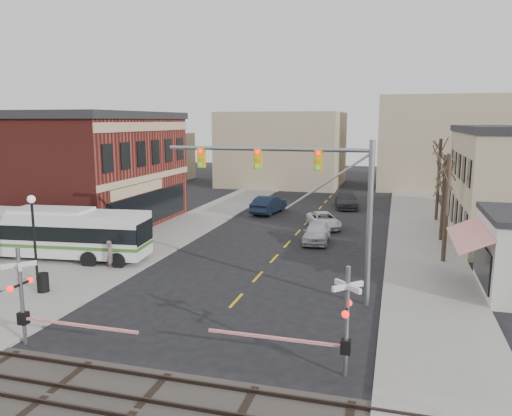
{
  "coord_description": "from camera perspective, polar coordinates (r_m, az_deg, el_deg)",
  "views": [
    {
      "loc": [
        7.42,
        -20.53,
        8.87
      ],
      "look_at": [
        -0.92,
        8.89,
        3.5
      ],
      "focal_mm": 35.0,
      "sensor_mm": 36.0,
      "label": 1
    }
  ],
  "objects": [
    {
      "name": "ground",
      "position": [
        23.57,
        -3.83,
        -12.17
      ],
      "size": [
        160.0,
        160.0,
        0.0
      ],
      "primitive_type": "plane",
      "color": "black",
      "rests_on": "ground"
    },
    {
      "name": "sidewalk_west",
      "position": [
        44.8,
        -6.7,
        -1.45
      ],
      "size": [
        5.0,
        60.0,
        0.12
      ],
      "primitive_type": "cube",
      "color": "gray",
      "rests_on": "ground"
    },
    {
      "name": "sidewalk_east",
      "position": [
        41.53,
        18.34,
        -2.8
      ],
      "size": [
        5.0,
        60.0,
        0.12
      ],
      "primitive_type": "cube",
      "color": "gray",
      "rests_on": "ground"
    },
    {
      "name": "ballast_strip",
      "position": [
        17.04,
        -13.59,
        -21.6
      ],
      "size": [
        160.0,
        5.0,
        0.06
      ],
      "primitive_type": "cube",
      "color": "#332D28",
      "rests_on": "ground"
    },
    {
      "name": "rail_tracks",
      "position": [
        16.99,
        -13.6,
        -21.34
      ],
      "size": [
        160.0,
        3.91,
        0.14
      ],
      "color": "#2D231E",
      "rests_on": "ground"
    },
    {
      "name": "tree_east_a",
      "position": [
        33.12,
        20.93,
        -0.05
      ],
      "size": [
        0.28,
        0.28,
        6.75
      ],
      "color": "#382B21",
      "rests_on": "sidewalk_east"
    },
    {
      "name": "tree_east_b",
      "position": [
        39.09,
        20.61,
        1.08
      ],
      "size": [
        0.28,
        0.28,
        6.3
      ],
      "color": "#382B21",
      "rests_on": "sidewalk_east"
    },
    {
      "name": "tree_east_c",
      "position": [
        46.96,
        20.12,
        3.05
      ],
      "size": [
        0.28,
        0.28,
        7.2
      ],
      "color": "#382B21",
      "rests_on": "sidewalk_east"
    },
    {
      "name": "transit_bus",
      "position": [
        34.53,
        -22.18,
        -2.61
      ],
      "size": [
        12.59,
        4.08,
        3.18
      ],
      "color": "silver",
      "rests_on": "ground"
    },
    {
      "name": "traffic_signal_mast",
      "position": [
        24.32,
        6.32,
        2.54
      ],
      "size": [
        10.35,
        0.3,
        8.0
      ],
      "color": "gray",
      "rests_on": "ground"
    },
    {
      "name": "rr_crossing_west",
      "position": [
        21.83,
        -24.36,
        -9.39
      ],
      "size": [
        5.6,
        1.36,
        4.0
      ],
      "color": "gray",
      "rests_on": "ground"
    },
    {
      "name": "rr_crossing_east",
      "position": [
        18.0,
        8.93,
        -12.72
      ],
      "size": [
        5.6,
        1.36,
        4.0
      ],
      "color": "gray",
      "rests_on": "ground"
    },
    {
      "name": "street_lamp",
      "position": [
        29.65,
        -24.13,
        -1.35
      ],
      "size": [
        0.44,
        0.44,
        4.79
      ],
      "color": "black",
      "rests_on": "sidewalk_west"
    },
    {
      "name": "trash_bin",
      "position": [
        28.31,
        -23.17,
        -7.83
      ],
      "size": [
        0.6,
        0.6,
        0.99
      ],
      "primitive_type": "cylinder",
      "color": "black",
      "rests_on": "sidewalk_west"
    },
    {
      "name": "car_a",
      "position": [
        37.05,
        6.94,
        -2.75
      ],
      "size": [
        2.07,
        4.6,
        1.53
      ],
      "primitive_type": "imported",
      "rotation": [
        0.0,
        0.0,
        0.06
      ],
      "color": "#ADACB1",
      "rests_on": "ground"
    },
    {
      "name": "car_b",
      "position": [
        48.29,
        1.47,
        0.4
      ],
      "size": [
        2.6,
        5.4,
        1.71
      ],
      "primitive_type": "imported",
      "rotation": [
        0.0,
        0.0,
        2.98
      ],
      "color": "#19263F",
      "rests_on": "ground"
    },
    {
      "name": "car_c",
      "position": [
        42.15,
        7.73,
        -1.39
      ],
      "size": [
        3.75,
        5.1,
        1.29
      ],
      "primitive_type": "imported",
      "rotation": [
        0.0,
        0.0,
        0.39
      ],
      "color": "silver",
      "rests_on": "ground"
    },
    {
      "name": "car_d",
      "position": [
        52.2,
        10.3,
        0.88
      ],
      "size": [
        3.01,
        5.67,
        1.57
      ],
      "primitive_type": "imported",
      "rotation": [
        0.0,
        0.0,
        0.16
      ],
      "color": "#37373C",
      "rests_on": "ground"
    },
    {
      "name": "pedestrian_near",
      "position": [
        31.15,
        -16.31,
        -5.13
      ],
      "size": [
        0.56,
        0.71,
        1.72
      ],
      "primitive_type": "imported",
      "rotation": [
        0.0,
        0.0,
        1.84
      ],
      "color": "#62524E",
      "rests_on": "sidewalk_west"
    },
    {
      "name": "pedestrian_far",
      "position": [
        33.29,
        -15.53,
        -4.0
      ],
      "size": [
        1.03,
        1.12,
        1.86
      ],
      "primitive_type": "imported",
      "rotation": [
        0.0,
        0.0,
        1.12
      ],
      "color": "#2F3353",
      "rests_on": "sidewalk_west"
    }
  ]
}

